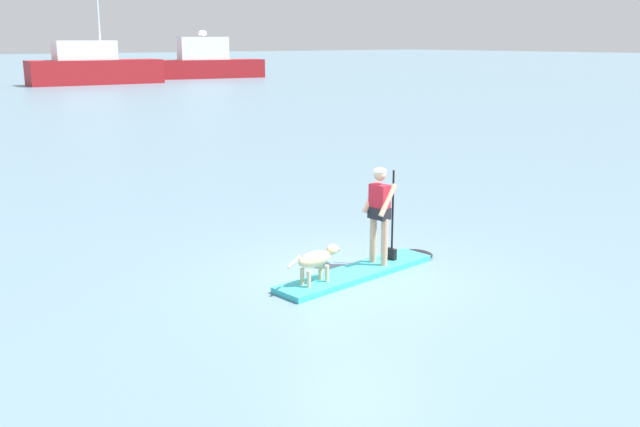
# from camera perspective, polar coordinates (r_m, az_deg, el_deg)

# --- Properties ---
(ground_plane) EXTENTS (400.00, 400.00, 0.00)m
(ground_plane) POSITION_cam_1_polar(r_m,az_deg,el_deg) (12.17, 2.90, -5.01)
(ground_plane) COLOR slate
(paddleboard) EXTENTS (3.52, 0.96, 0.10)m
(paddleboard) POSITION_cam_1_polar(r_m,az_deg,el_deg) (12.31, 3.64, -4.55)
(paddleboard) COLOR #33B2BF
(paddleboard) RESTS_ON ground_plane
(person_paddler) EXTENTS (0.63, 0.51, 1.70)m
(person_paddler) POSITION_cam_1_polar(r_m,az_deg,el_deg) (12.27, 4.82, 0.38)
(person_paddler) COLOR tan
(person_paddler) RESTS_ON paddleboard
(dog) EXTENTS (1.13, 0.28, 0.57)m
(dog) POSITION_cam_1_polar(r_m,az_deg,el_deg) (11.41, -0.25, -3.70)
(dog) COLOR #CCB78C
(dog) RESTS_ON paddleboard
(moored_boat_center) EXTENTS (11.82, 4.34, 10.85)m
(moored_boat_center) POSITION_cam_1_polar(r_m,az_deg,el_deg) (67.80, -17.66, 11.08)
(moored_boat_center) COLOR maroon
(moored_boat_center) RESTS_ON ground_plane
(moored_boat_starboard) EXTENTS (11.32, 4.77, 4.81)m
(moored_boat_starboard) POSITION_cam_1_polar(r_m,az_deg,el_deg) (75.86, -8.91, 11.82)
(moored_boat_starboard) COLOR maroon
(moored_boat_starboard) RESTS_ON ground_plane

